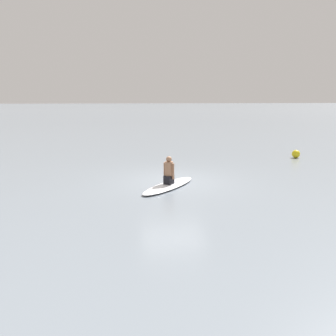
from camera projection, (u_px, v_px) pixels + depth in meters
ground_plane at (173, 181)px, 13.66m from camera, size 400.00×400.00×0.00m
surfboard at (169, 185)px, 12.67m from camera, size 2.60×2.91×0.13m
person_paddler at (169, 171)px, 12.56m from camera, size 0.42×0.43×1.02m
buoy_marker at (296, 154)px, 18.83m from camera, size 0.43×0.43×0.43m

